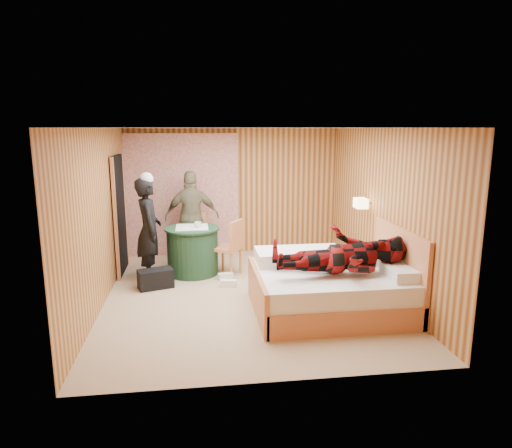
{
  "coord_description": "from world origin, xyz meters",
  "views": [
    {
      "loc": [
        -0.73,
        -6.59,
        2.49
      ],
      "look_at": [
        0.17,
        0.22,
        1.05
      ],
      "focal_mm": 32.0,
      "sensor_mm": 36.0,
      "label": 1
    }
  ],
  "objects": [
    {
      "name": "wall_lamp",
      "position": [
        1.92,
        0.45,
        1.3
      ],
      "size": [
        0.26,
        0.24,
        0.16
      ],
      "color": "gold",
      "rests_on": "wall_right"
    },
    {
      "name": "wall_back",
      "position": [
        0.0,
        2.5,
        1.25
      ],
      "size": [
        4.2,
        0.02,
        2.5
      ],
      "primitive_type": "cube",
      "color": "tan",
      "rests_on": "floor"
    },
    {
      "name": "curtain",
      "position": [
        -1.0,
        2.43,
        1.2
      ],
      "size": [
        2.2,
        0.08,
        2.4
      ],
      "primitive_type": "cube",
      "color": "beige",
      "rests_on": "floor"
    },
    {
      "name": "chair_near",
      "position": [
        -0.17,
        0.97,
        0.56
      ],
      "size": [
        0.61,
        0.61,
        0.97
      ],
      "rotation": [
        0.0,
        0.0,
        -2.14
      ],
      "color": "#EC9560",
      "rests_on": "floor"
    },
    {
      "name": "doorway",
      "position": [
        -2.06,
        1.4,
        1.02
      ],
      "size": [
        0.06,
        0.9,
        2.05
      ],
      "primitive_type": "cube",
      "color": "black",
      "rests_on": "floor"
    },
    {
      "name": "woman_standing",
      "position": [
        -1.52,
        0.83,
        0.86
      ],
      "size": [
        0.51,
        0.69,
        1.73
      ],
      "primitive_type": "imported",
      "rotation": [
        0.0,
        0.0,
        1.73
      ],
      "color": "black",
      "rests_on": "floor"
    },
    {
      "name": "wall_left",
      "position": [
        -2.1,
        0.0,
        1.25
      ],
      "size": [
        0.02,
        5.0,
        2.5
      ],
      "primitive_type": "cube",
      "color": "tan",
      "rests_on": "floor"
    },
    {
      "name": "cup_table",
      "position": [
        -0.72,
        1.09,
        0.88
      ],
      "size": [
        0.13,
        0.13,
        0.1
      ],
      "primitive_type": "imported",
      "rotation": [
        0.0,
        0.0,
        -0.07
      ],
      "color": "white",
      "rests_on": "round_table"
    },
    {
      "name": "round_table",
      "position": [
        -0.82,
        1.14,
        0.42
      ],
      "size": [
        0.94,
        0.94,
        0.83
      ],
      "color": "#20462C",
      "rests_on": "floor"
    },
    {
      "name": "book_lower",
      "position": [
        1.88,
        0.37,
        0.52
      ],
      "size": [
        0.2,
        0.25,
        0.02
      ],
      "primitive_type": "imported",
      "rotation": [
        0.0,
        0.0,
        0.18
      ],
      "color": "white",
      "rests_on": "nightstand"
    },
    {
      "name": "wall_right",
      "position": [
        2.1,
        0.0,
        1.25
      ],
      "size": [
        0.02,
        5.0,
        2.5
      ],
      "primitive_type": "cube",
      "color": "tan",
      "rests_on": "floor"
    },
    {
      "name": "book_upper",
      "position": [
        1.88,
        0.37,
        0.54
      ],
      "size": [
        0.27,
        0.28,
        0.02
      ],
      "primitive_type": "imported",
      "rotation": [
        0.0,
        0.0,
        -0.73
      ],
      "color": "white",
      "rests_on": "nightstand"
    },
    {
      "name": "man_at_table",
      "position": [
        -0.82,
        1.92,
        0.86
      ],
      "size": [
        1.02,
        0.45,
        1.72
      ],
      "primitive_type": "imported",
      "rotation": [
        0.0,
        0.0,
        3.17
      ],
      "color": "#726C4C",
      "rests_on": "floor"
    },
    {
      "name": "bed",
      "position": [
        1.12,
        -0.75,
        0.33
      ],
      "size": [
        2.12,
        1.67,
        1.15
      ],
      "color": "#EC9560",
      "rests_on": "floor"
    },
    {
      "name": "man_on_bed",
      "position": [
        1.15,
        -0.98,
        1.0
      ],
      "size": [
        0.86,
        0.67,
        1.77
      ],
      "primitive_type": "imported",
      "rotation": [
        0.0,
        1.57,
        0.0
      ],
      "color": "maroon",
      "rests_on": "bed"
    },
    {
      "name": "chair_far",
      "position": [
        -0.8,
        1.87,
        0.54
      ],
      "size": [
        0.52,
        0.52,
        0.93
      ],
      "rotation": [
        0.0,
        0.0,
        -0.29
      ],
      "color": "#EC9560",
      "rests_on": "floor"
    },
    {
      "name": "ceiling",
      "position": [
        0.0,
        0.0,
        2.5
      ],
      "size": [
        4.2,
        5.0,
        0.01
      ],
      "primitive_type": "cube",
      "color": "white",
      "rests_on": "wall_back"
    },
    {
      "name": "floor",
      "position": [
        0.0,
        0.0,
        0.0
      ],
      "size": [
        4.2,
        5.0,
        0.01
      ],
      "primitive_type": "cube",
      "color": "tan",
      "rests_on": "ground"
    },
    {
      "name": "duffel_bag",
      "position": [
        -1.41,
        0.47,
        0.15
      ],
      "size": [
        0.6,
        0.44,
        0.3
      ],
      "primitive_type": "cube",
      "rotation": [
        0.0,
        0.0,
        0.31
      ],
      "color": "black",
      "rests_on": "floor"
    },
    {
      "name": "nightstand",
      "position": [
        1.88,
        0.42,
        0.26
      ],
      "size": [
        0.39,
        0.53,
        0.51
      ],
      "color": "#EC9560",
      "rests_on": "floor"
    },
    {
      "name": "cup_nightstand",
      "position": [
        1.88,
        0.55,
        0.56
      ],
      "size": [
        0.13,
        0.13,
        0.09
      ],
      "primitive_type": "imported",
      "rotation": [
        0.0,
        0.0,
        -0.32
      ],
      "color": "white",
      "rests_on": "nightstand"
    },
    {
      "name": "sneaker_left",
      "position": [
        -0.28,
        0.73,
        0.06
      ],
      "size": [
        0.27,
        0.16,
        0.11
      ],
      "primitive_type": "cube",
      "rotation": [
        0.0,
        0.0,
        0.24
      ],
      "color": "white",
      "rests_on": "floor"
    },
    {
      "name": "sneaker_right",
      "position": [
        -0.25,
        0.37,
        0.06
      ],
      "size": [
        0.27,
        0.15,
        0.11
      ],
      "primitive_type": "cube",
      "rotation": [
        0.0,
        0.0,
        -0.19
      ],
      "color": "white",
      "rests_on": "floor"
    }
  ]
}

